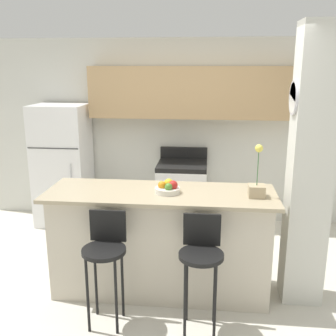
{
  "coord_description": "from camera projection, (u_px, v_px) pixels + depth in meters",
  "views": [
    {
      "loc": [
        0.44,
        -3.49,
        2.18
      ],
      "look_at": [
        0.0,
        0.69,
        1.08
      ],
      "focal_mm": 42.0,
      "sensor_mm": 36.0,
      "label": 1
    }
  ],
  "objects": [
    {
      "name": "counter_bar",
      "position": [
        161.0,
        242.0,
        3.82
      ],
      "size": [
        2.17,
        0.73,
        1.03
      ],
      "color": "beige",
      "rests_on": "ground_plane"
    },
    {
      "name": "wall_back",
      "position": [
        184.0,
        116.0,
        5.41
      ],
      "size": [
        5.6,
        0.38,
        2.55
      ],
      "color": "silver",
      "rests_on": "ground_plane"
    },
    {
      "name": "bar_stool_left",
      "position": [
        105.0,
        251.0,
        3.3
      ],
      "size": [
        0.37,
        0.37,
        0.99
      ],
      "color": "black",
      "rests_on": "ground_plane"
    },
    {
      "name": "stove_range",
      "position": [
        182.0,
        195.0,
        5.4
      ],
      "size": [
        0.66,
        0.65,
        1.07
      ],
      "color": "white",
      "rests_on": "ground_plane"
    },
    {
      "name": "orchid_vase",
      "position": [
        257.0,
        185.0,
        3.53
      ],
      "size": [
        0.14,
        0.14,
        0.48
      ],
      "color": "tan",
      "rests_on": "counter_bar"
    },
    {
      "name": "pillar_right",
      "position": [
        310.0,
        169.0,
        3.51
      ],
      "size": [
        0.38,
        0.32,
        2.55
      ],
      "color": "silver",
      "rests_on": "ground_plane"
    },
    {
      "name": "ground_plane",
      "position": [
        161.0,
        289.0,
        3.96
      ],
      "size": [
        14.0,
        14.0,
        0.0
      ],
      "primitive_type": "plane",
      "color": "beige"
    },
    {
      "name": "refrigerator",
      "position": [
        63.0,
        165.0,
        5.47
      ],
      "size": [
        0.72,
        0.63,
        1.68
      ],
      "color": "white",
      "rests_on": "ground_plane"
    },
    {
      "name": "trash_bin",
      "position": [
        101.0,
        216.0,
        5.38
      ],
      "size": [
        0.28,
        0.28,
        0.38
      ],
      "color": "#59595B",
      "rests_on": "ground_plane"
    },
    {
      "name": "fruit_bowl",
      "position": [
        168.0,
        188.0,
        3.65
      ],
      "size": [
        0.24,
        0.24,
        0.12
      ],
      "color": "silver",
      "rests_on": "counter_bar"
    },
    {
      "name": "bar_stool_right",
      "position": [
        201.0,
        256.0,
        3.22
      ],
      "size": [
        0.37,
        0.37,
        0.99
      ],
      "color": "black",
      "rests_on": "ground_plane"
    }
  ]
}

